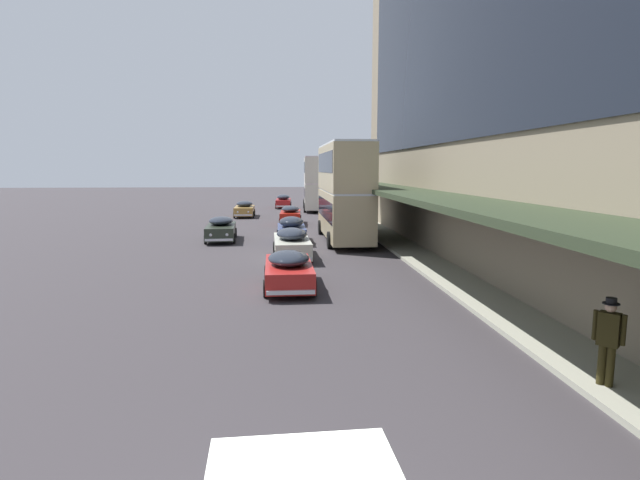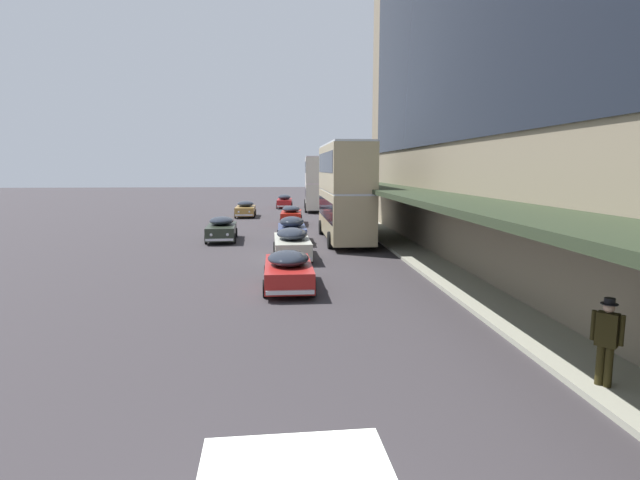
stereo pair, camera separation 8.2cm
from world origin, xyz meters
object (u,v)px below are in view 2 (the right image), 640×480
at_px(sedan_far_back, 292,230).
at_px(sedan_lead_mid, 292,243).
at_px(sedan_second_mid, 245,209).
at_px(transit_bus_kerbside_rear, 317,182).
at_px(pedestrian_at_kerb, 607,338).
at_px(transit_bus_kerbside_front, 344,189).
at_px(sedan_second_near, 222,229).
at_px(sedan_oncoming_front, 291,215).
at_px(sedan_trailing_mid, 288,270).
at_px(sedan_trailing_near, 284,201).

xyz_separation_m(sedan_far_back, sedan_lead_mid, (-0.11, -5.51, -0.01)).
relative_size(sedan_far_back, sedan_lead_mid, 0.86).
bearing_deg(sedan_second_mid, sedan_far_back, -76.46).
relative_size(transit_bus_kerbside_rear, pedestrian_at_kerb, 5.21).
relative_size(transit_bus_kerbside_front, sedan_second_near, 2.09).
relative_size(sedan_oncoming_front, sedan_second_mid, 1.05).
height_order(sedan_far_back, pedestrian_at_kerb, pedestrian_at_kerb).
relative_size(transit_bus_kerbside_rear, sedan_second_near, 2.05).
distance_m(transit_bus_kerbside_front, sedan_trailing_mid, 13.26).
xyz_separation_m(sedan_oncoming_front, sedan_trailing_near, (-0.46, 17.44, 0.01)).
xyz_separation_m(sedan_oncoming_front, pedestrian_at_kerb, (5.83, -31.87, 0.41)).
relative_size(sedan_trailing_near, sedan_second_near, 1.04).
bearing_deg(sedan_oncoming_front, transit_bus_kerbside_rear, 77.37).
height_order(sedan_lead_mid, sedan_trailing_mid, sedan_lead_mid).
distance_m(transit_bus_kerbside_rear, sedan_second_mid, 10.46).
xyz_separation_m(sedan_far_back, sedan_second_mid, (-4.09, 16.97, -0.05)).
bearing_deg(sedan_far_back, sedan_lead_mid, -91.10).
xyz_separation_m(sedan_second_mid, sedan_lead_mid, (3.98, -22.48, 0.03)).
distance_m(transit_bus_kerbside_rear, sedan_lead_mid, 29.82).
relative_size(transit_bus_kerbside_rear, sedan_second_mid, 2.19).
height_order(sedan_far_back, sedan_trailing_mid, sedan_far_back).
distance_m(sedan_far_back, sedan_trailing_mid, 12.10).
bearing_deg(sedan_second_mid, sedan_oncoming_front, -57.84).
xyz_separation_m(transit_bus_kerbside_rear, sedan_trailing_mid, (-3.63, -36.12, -2.41)).
xyz_separation_m(sedan_oncoming_front, sedan_lead_mid, (-0.26, -15.73, 0.01)).
relative_size(transit_bus_kerbside_rear, sedan_trailing_mid, 2.15).
relative_size(sedan_far_back, pedestrian_at_kerb, 2.31).
relative_size(transit_bus_kerbside_front, pedestrian_at_kerb, 5.29).
height_order(transit_bus_kerbside_rear, pedestrian_at_kerb, transit_bus_kerbside_rear).
distance_m(transit_bus_kerbside_rear, pedestrian_at_kerb, 45.80).
distance_m(sedan_second_mid, sedan_trailing_mid, 29.29).
relative_size(sedan_oncoming_front, sedan_trailing_near, 0.95).
xyz_separation_m(transit_bus_kerbside_rear, pedestrian_at_kerb, (2.73, -45.68, -1.97)).
distance_m(sedan_oncoming_front, sedan_trailing_near, 17.45).
xyz_separation_m(sedan_far_back, sedan_trailing_near, (-0.31, 27.66, -0.02)).
bearing_deg(sedan_trailing_near, pedestrian_at_kerb, -82.73).
height_order(transit_bus_kerbside_front, pedestrian_at_kerb, transit_bus_kerbside_front).
relative_size(sedan_far_back, sedan_trailing_near, 0.88).
bearing_deg(transit_bus_kerbside_rear, transit_bus_kerbside_front, -89.79).
height_order(sedan_oncoming_front, sedan_far_back, sedan_far_back).
distance_m(sedan_lead_mid, pedestrian_at_kerb, 17.25).
distance_m(transit_bus_kerbside_rear, sedan_second_near, 24.27).
relative_size(sedan_trailing_near, sedan_second_mid, 1.11).
xyz_separation_m(sedan_trailing_near, sedan_second_mid, (-3.78, -10.70, -0.03)).
xyz_separation_m(sedan_trailing_near, sedan_second_near, (-4.17, -26.51, -0.02)).
relative_size(sedan_trailing_near, sedan_lead_mid, 0.98).
bearing_deg(transit_bus_kerbside_rear, sedan_second_mid, -136.09).
relative_size(sedan_lead_mid, sedan_trailing_mid, 1.11).
distance_m(sedan_trailing_near, sedan_second_near, 26.84).
distance_m(sedan_far_back, sedan_lead_mid, 5.51).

